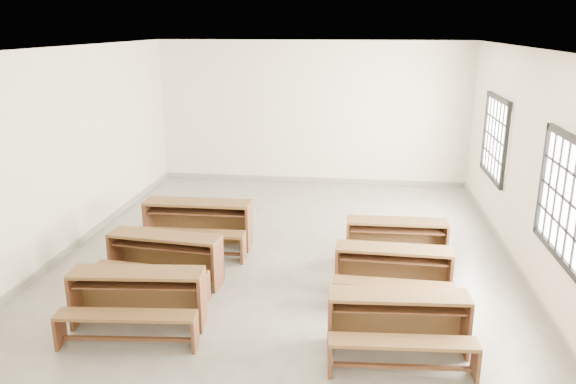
# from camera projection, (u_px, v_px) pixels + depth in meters

# --- Properties ---
(room) EXTENTS (8.50, 8.50, 3.20)m
(room) POSITION_uv_depth(u_px,v_px,m) (294.00, 120.00, 8.45)
(room) COLOR gray
(room) RESTS_ON ground
(desk_set_0) EXTENTS (1.65, 0.97, 0.71)m
(desk_set_0) POSITION_uv_depth(u_px,v_px,m) (137.00, 296.00, 6.68)
(desk_set_0) COLOR brown
(desk_set_0) RESTS_ON ground
(desk_set_1) EXTENTS (1.67, 0.99, 0.72)m
(desk_set_1) POSITION_uv_depth(u_px,v_px,m) (164.00, 256.00, 7.82)
(desk_set_1) COLOR brown
(desk_set_1) RESTS_ON ground
(desk_set_2) EXTENTS (1.74, 0.93, 0.78)m
(desk_set_2) POSITION_uv_depth(u_px,v_px,m) (197.00, 221.00, 9.10)
(desk_set_2) COLOR brown
(desk_set_2) RESTS_ON ground
(desk_set_3) EXTENTS (1.59, 0.90, 0.69)m
(desk_set_3) POSITION_uv_depth(u_px,v_px,m) (398.00, 320.00, 6.16)
(desk_set_3) COLOR brown
(desk_set_3) RESTS_ON ground
(desk_set_4) EXTENTS (1.55, 0.83, 0.69)m
(desk_set_4) POSITION_uv_depth(u_px,v_px,m) (393.00, 269.00, 7.45)
(desk_set_4) COLOR brown
(desk_set_4) RESTS_ON ground
(desk_set_5) EXTENTS (1.53, 0.82, 0.68)m
(desk_set_5) POSITION_uv_depth(u_px,v_px,m) (396.00, 239.00, 8.50)
(desk_set_5) COLOR brown
(desk_set_5) RESTS_ON ground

